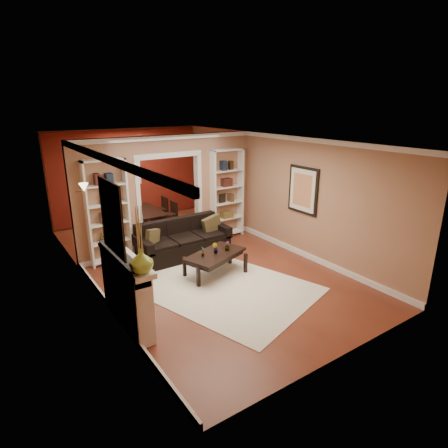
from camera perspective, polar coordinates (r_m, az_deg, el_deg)
floor at (r=8.45m, az=-4.35°, el=-5.76°), size 8.00×8.00×0.00m
ceiling at (r=7.77m, az=-4.83°, el=12.78°), size 8.00×8.00×0.00m
wall_back at (r=11.58m, az=-14.53°, el=7.24°), size 8.00×0.00×8.00m
wall_front at (r=5.11m, az=18.41°, el=-6.61°), size 8.00×0.00×8.00m
wall_left at (r=7.22m, az=-20.28°, el=0.36°), size 0.00×8.00×8.00m
wall_right at (r=9.29m, az=7.61°, el=5.10°), size 0.00×8.00×8.00m
partition_wall at (r=9.04m, az=-8.37°, el=4.71°), size 4.50×0.15×2.70m
red_back_panel at (r=11.56m, az=-14.46°, el=7.08°), size 4.44×0.04×2.64m
dining_window at (r=11.48m, az=-14.48°, el=8.17°), size 0.78×0.03×0.98m
area_rug at (r=7.36m, az=-0.59°, el=-9.43°), size 3.38×4.03×0.01m
sofa at (r=8.64m, az=-6.19°, el=-2.27°), size 2.15×0.93×0.84m
pillow_left at (r=8.26m, az=-10.82°, el=-2.13°), size 0.38×0.29×0.38m
pillow_right at (r=8.91m, az=-1.86°, el=-0.06°), size 0.46×0.16×0.45m
coffee_table at (r=7.75m, az=-1.33°, el=-6.09°), size 1.41×1.06×0.48m
plant_left at (r=7.47m, az=-3.24°, el=-4.16°), size 0.12×0.14×0.22m
plant_center at (r=7.61m, az=-1.35°, el=-3.72°), size 0.14×0.15×0.21m
plant_right at (r=7.77m, az=0.47°, el=-3.33°), size 0.12×0.12×0.19m
bookshelf_left at (r=8.40m, az=-17.32°, el=1.64°), size 0.90×0.30×2.30m
bookshelf_right at (r=9.70m, az=0.40°, el=4.60°), size 0.90×0.30×2.30m
fireplace at (r=6.19m, az=-14.49°, el=-9.70°), size 0.32×1.70×1.16m
vase at (r=5.28m, az=-12.49°, el=-5.52°), size 0.41×0.41×0.34m
mirror at (r=5.70m, az=-16.76°, el=0.93°), size 0.03×0.95×1.10m
wall_sconce at (r=7.64m, az=-20.99°, el=4.96°), size 0.18×0.18×0.22m
framed_art at (r=8.51m, az=11.92°, el=5.07°), size 0.04×0.85×1.05m
dining_table at (r=10.73m, az=-11.92°, el=0.66°), size 1.55×0.86×0.54m
dining_chair_nw at (r=10.22m, az=-14.17°, el=0.77°), size 0.56×0.56×0.94m
dining_chair_ne at (r=10.64m, az=-8.60°, el=1.38°), size 0.46×0.46×0.78m
dining_chair_sw at (r=10.79m, az=-15.26°, el=1.12°), size 0.40×0.40×0.77m
dining_chair_se at (r=11.16m, az=-9.95°, el=2.12°), size 0.45×0.45×0.79m
chandelier at (r=10.27m, az=-12.28°, el=9.89°), size 0.50×0.50×0.30m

